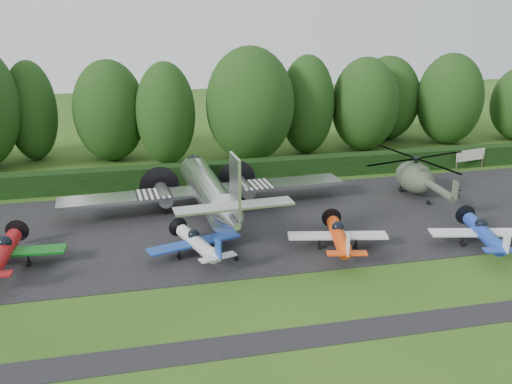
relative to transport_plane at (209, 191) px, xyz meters
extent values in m
plane|color=#254B15|center=(1.09, -12.49, -2.11)|extent=(160.00, 160.00, 0.00)
cube|color=black|center=(1.09, -2.49, -2.10)|extent=(70.00, 18.00, 0.01)
cube|color=black|center=(1.09, -18.49, -2.10)|extent=(70.00, 2.00, 0.00)
cube|color=black|center=(1.09, 8.51, -2.11)|extent=(90.00, 1.60, 2.00)
cylinder|color=silver|center=(0.00, 0.36, -0.07)|extent=(2.46, 12.86, 2.46)
cone|color=silver|center=(0.00, 7.56, -0.07)|extent=(2.46, 1.61, 2.46)
cone|color=silver|center=(0.00, -7.35, 0.47)|extent=(2.46, 3.21, 2.46)
sphere|color=black|center=(0.00, 6.53, 0.47)|extent=(1.61, 1.61, 1.61)
cube|color=silver|center=(0.00, 1.43, -0.39)|extent=(23.57, 2.57, 0.24)
cube|color=white|center=(-4.29, 1.43, -0.26)|extent=(2.79, 2.68, 0.05)
cube|color=white|center=(4.29, 1.43, -0.26)|extent=(2.79, 2.68, 0.05)
cylinder|color=silver|center=(-3.43, 2.07, -0.66)|extent=(1.18, 3.43, 1.18)
cylinder|color=silver|center=(3.43, 2.07, -0.66)|extent=(1.18, 3.43, 1.18)
cylinder|color=black|center=(-3.43, 4.48, -0.66)|extent=(3.43, 0.03, 3.43)
cylinder|color=black|center=(3.43, 4.48, -0.66)|extent=(3.43, 0.03, 3.43)
cube|color=silver|center=(0.00, -8.21, 1.64)|extent=(8.03, 1.50, 0.15)
cube|color=silver|center=(0.00, -8.53, 3.14)|extent=(0.19, 2.36, 4.07)
cylinder|color=black|center=(-3.43, 1.65, -1.84)|extent=(0.27, 0.96, 0.96)
cylinder|color=black|center=(3.43, 1.65, -1.84)|extent=(0.27, 0.96, 0.96)
cylinder|color=black|center=(0.00, -8.64, -1.91)|extent=(0.19, 0.47, 0.47)
cylinder|color=#A00E13|center=(-14.38, -6.77, -0.92)|extent=(1.04, 5.95, 1.04)
sphere|color=black|center=(-14.38, -6.13, -0.43)|extent=(0.91, 0.91, 0.91)
cube|color=#0E5D16|center=(-14.38, -6.23, -1.08)|extent=(7.57, 1.41, 0.15)
cylinder|color=black|center=(-14.38, -2.93, -0.92)|extent=(1.62, 0.02, 1.62)
cylinder|color=black|center=(-12.97, -6.45, -1.91)|extent=(0.15, 0.48, 0.48)
cylinder|color=black|center=(-14.38, -3.96, -1.93)|extent=(0.13, 0.43, 0.43)
cylinder|color=silver|center=(-1.91, -7.56, -1.07)|extent=(0.91, 5.19, 0.91)
sphere|color=black|center=(-1.91, -6.99, -0.64)|extent=(0.79, 0.79, 0.79)
cube|color=#1B41A4|center=(-1.91, -7.09, -1.21)|extent=(6.61, 1.23, 0.13)
cube|color=silver|center=(-1.91, -10.67, -0.83)|extent=(2.45, 0.66, 0.09)
cube|color=#1B41A4|center=(-1.91, -10.77, -0.22)|extent=(0.09, 0.75, 1.23)
cylinder|color=black|center=(-1.91, -4.21, -1.07)|extent=(1.42, 0.02, 1.42)
cylinder|color=black|center=(-3.14, -7.28, -1.94)|extent=(0.13, 0.42, 0.42)
cylinder|color=black|center=(-0.68, -7.28, -1.94)|extent=(0.13, 0.42, 0.42)
cylinder|color=black|center=(-1.91, -5.10, -1.96)|extent=(0.11, 0.38, 0.38)
cylinder|color=#EB440D|center=(7.82, -8.69, -1.01)|extent=(0.96, 5.48, 0.96)
sphere|color=black|center=(7.82, -8.09, -0.56)|extent=(0.84, 0.84, 0.84)
cube|color=silver|center=(7.82, -8.19, -1.16)|extent=(6.97, 1.29, 0.14)
cube|color=#EB440D|center=(7.82, -11.98, -0.76)|extent=(2.59, 0.70, 0.10)
cube|color=silver|center=(7.82, -12.08, -0.12)|extent=(0.10, 0.80, 1.29)
cylinder|color=black|center=(7.82, -5.16, -1.01)|extent=(1.49, 0.02, 1.49)
cylinder|color=black|center=(6.53, -8.39, -1.93)|extent=(0.14, 0.44, 0.44)
cylinder|color=black|center=(9.12, -8.39, -1.93)|extent=(0.14, 0.44, 0.44)
cylinder|color=black|center=(7.82, -6.10, -1.95)|extent=(0.12, 0.40, 0.40)
cylinder|color=#1C3CAC|center=(17.94, -10.49, -0.98)|extent=(0.98, 5.62, 0.98)
sphere|color=black|center=(17.94, -9.87, -0.52)|extent=(0.86, 0.86, 0.86)
cube|color=silver|center=(17.94, -9.97, -1.13)|extent=(7.16, 1.33, 0.14)
cylinder|color=black|center=(17.94, -6.86, -0.98)|extent=(1.53, 0.02, 1.53)
cylinder|color=black|center=(16.61, -10.18, -1.92)|extent=(0.14, 0.45, 0.45)
cylinder|color=black|center=(19.27, -10.18, -1.92)|extent=(0.14, 0.45, 0.45)
cylinder|color=black|center=(17.94, -7.83, -1.94)|extent=(0.12, 0.41, 0.41)
ellipsoid|color=#374333|center=(18.70, 1.28, -0.50)|extent=(2.78, 5.09, 2.66)
cylinder|color=#374333|center=(18.70, -2.73, -0.24)|extent=(0.62, 5.34, 0.62)
cube|color=#374333|center=(18.70, -5.49, 0.57)|extent=(0.11, 0.80, 1.42)
cylinder|color=black|center=(18.70, 1.28, 0.83)|extent=(0.27, 0.27, 0.71)
cylinder|color=black|center=(18.70, 1.28, 1.23)|extent=(0.62, 0.62, 0.22)
cylinder|color=black|center=(18.70, 1.28, 1.23)|extent=(10.69, 10.69, 0.05)
cube|color=#374333|center=(18.70, 0.56, 0.52)|extent=(0.80, 1.78, 0.62)
ellipsoid|color=black|center=(18.70, 2.70, -0.41)|extent=(1.69, 1.69, 1.52)
cylinder|color=black|center=(17.80, 1.99, -1.84)|extent=(0.16, 0.50, 0.50)
cylinder|color=black|center=(19.59, 1.99, -1.84)|extent=(0.16, 0.50, 0.50)
cylinder|color=black|center=(18.70, -1.57, -1.88)|extent=(0.14, 0.43, 0.43)
cylinder|color=#3F3326|center=(26.42, 7.33, -1.42)|extent=(0.14, 0.14, 1.37)
cylinder|color=#3F3326|center=(29.83, 7.33, -1.42)|extent=(0.14, 0.14, 1.37)
cube|color=beige|center=(28.13, 7.33, -0.62)|extent=(3.65, 0.09, 1.14)
cylinder|color=black|center=(-7.85, 18.97, -0.34)|extent=(0.70, 0.70, 3.54)
ellipsoid|color=#1F3D13|center=(-7.85, 18.97, 3.30)|extent=(7.61, 7.61, 10.81)
cylinder|color=black|center=(6.70, 15.48, -0.11)|extent=(0.70, 0.70, 3.99)
ellipsoid|color=#1F3D13|center=(6.70, 15.48, 3.99)|extent=(9.37, 9.37, 12.20)
cylinder|color=black|center=(-2.09, 16.31, -0.35)|extent=(0.70, 0.70, 3.52)
ellipsoid|color=#1F3D13|center=(-2.09, 16.31, 3.27)|extent=(6.17, 6.17, 10.74)
cylinder|color=black|center=(25.20, 21.53, -0.43)|extent=(0.70, 0.70, 3.35)
ellipsoid|color=#1F3D13|center=(25.20, 21.53, 3.01)|extent=(7.89, 7.89, 10.23)
cylinder|color=black|center=(-15.98, 21.01, -0.35)|extent=(0.70, 0.70, 3.51)
ellipsoid|color=#1F3D13|center=(-15.98, 21.01, 3.25)|extent=(5.37, 5.37, 10.72)
cylinder|color=black|center=(20.43, 17.19, -0.37)|extent=(0.70, 0.70, 3.48)
ellipsoid|color=#1F3D13|center=(20.43, 17.19, 3.21)|extent=(7.60, 7.60, 10.63)
cylinder|color=black|center=(31.48, 17.84, -0.34)|extent=(0.70, 0.70, 3.52)
ellipsoid|color=#1F3D13|center=(31.48, 17.84, 3.28)|extent=(7.73, 7.73, 10.77)
cylinder|color=black|center=(13.60, 17.35, -0.31)|extent=(0.70, 0.70, 3.60)
ellipsoid|color=#1F3D13|center=(13.60, 17.35, 3.40)|extent=(6.09, 6.09, 11.00)
camera|label=1|loc=(-5.78, -42.99, 14.75)|focal=40.00mm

